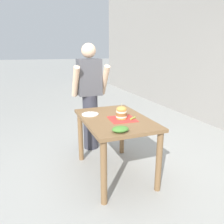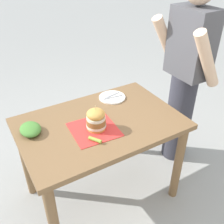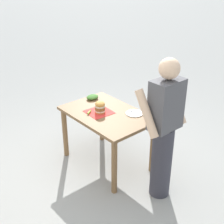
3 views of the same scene
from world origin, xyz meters
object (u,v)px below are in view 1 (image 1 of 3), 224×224
at_px(side_salad, 120,129).
at_px(side_plate_with_forks, 90,114).
at_px(pickle_spear, 133,118).
at_px(patio_table, 115,128).
at_px(diner_across_table, 90,96).
at_px(parked_car_near_curb, 170,67).
at_px(sandwich, 121,112).

bearing_deg(side_salad, side_plate_with_forks, 99.77).
distance_m(pickle_spear, side_salad, 0.45).
relative_size(patio_table, side_plate_with_forks, 5.32).
relative_size(diner_across_table, parked_car_near_curb, 0.39).
relative_size(pickle_spear, parked_car_near_curb, 0.02).
bearing_deg(side_salad, diner_across_table, 87.82).
bearing_deg(diner_across_table, side_salad, -92.18).
distance_m(pickle_spear, side_plate_with_forks, 0.58).
distance_m(pickle_spear, parked_car_near_curb, 9.54).
height_order(sandwich, side_salad, sandwich).
relative_size(pickle_spear, side_plate_with_forks, 0.42).
bearing_deg(parked_car_near_curb, diner_across_table, -133.25).
height_order(side_plate_with_forks, parked_car_near_curb, parked_car_near_curb).
bearing_deg(pickle_spear, patio_table, 143.23).
bearing_deg(side_salad, pickle_spear, 47.26).
xyz_separation_m(side_salad, diner_across_table, (0.05, 1.35, 0.08)).
relative_size(patio_table, parked_car_near_curb, 0.27).
bearing_deg(pickle_spear, side_plate_with_forks, 138.27).
bearing_deg(pickle_spear, side_salad, -132.74).
bearing_deg(diner_across_table, parked_car_near_curb, 46.75).
xyz_separation_m(pickle_spear, side_salad, (-0.31, -0.33, 0.01)).
xyz_separation_m(side_plate_with_forks, parked_car_near_curb, (6.29, 7.14, -0.06)).
relative_size(side_plate_with_forks, parked_car_near_curb, 0.05).
xyz_separation_m(sandwich, diner_across_table, (-0.14, 0.95, 0.03)).
bearing_deg(side_plate_with_forks, patio_table, -44.93).
relative_size(side_plate_with_forks, side_salad, 1.22).
xyz_separation_m(sandwich, pickle_spear, (0.12, -0.07, -0.06)).
relative_size(patio_table, diner_across_table, 0.69).
bearing_deg(parked_car_near_curb, side_plate_with_forks, -131.40).
height_order(side_salad, parked_car_near_curb, parked_car_near_curb).
bearing_deg(patio_table, sandwich, -45.73).
xyz_separation_m(side_salad, parked_car_near_curb, (6.17, 7.86, -0.08)).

